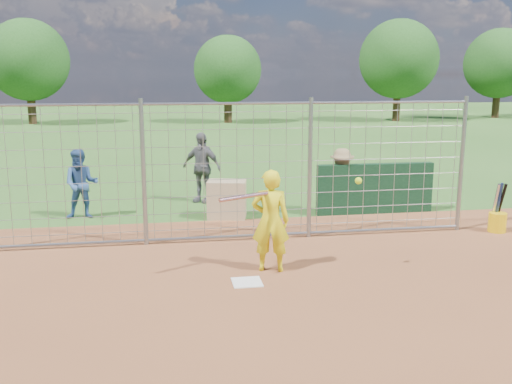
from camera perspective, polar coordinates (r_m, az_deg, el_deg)
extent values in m
plane|color=#2D591E|center=(8.64, -1.11, -8.62)|extent=(100.00, 100.00, 0.00)
plane|color=brown|center=(5.96, 3.27, -18.49)|extent=(18.00, 18.00, 0.00)
cube|color=silver|center=(8.45, -0.91, -9.02)|extent=(0.43, 0.43, 0.02)
cube|color=#11381E|center=(12.72, 11.80, 0.33)|extent=(2.60, 0.20, 1.10)
imported|color=yellow|center=(8.74, 1.46, -2.89)|extent=(0.65, 0.50, 1.60)
imported|color=#2A4B80|center=(12.52, -17.07, 0.77)|extent=(0.73, 0.57, 1.48)
imported|color=#5C5C61|center=(13.60, -5.48, 2.48)|extent=(1.04, 0.87, 1.67)
imported|color=olive|center=(12.54, 8.54, 1.07)|extent=(0.97, 0.62, 1.44)
cube|color=tan|center=(12.10, -2.93, -0.74)|extent=(0.90, 0.70, 0.80)
cylinder|color=silver|center=(8.29, -1.20, -0.46)|extent=(0.79, 0.46, 0.06)
sphere|color=#BFEA18|center=(8.58, 10.21, 1.11)|extent=(0.10, 0.10, 0.10)
cylinder|color=#EAB90C|center=(11.99, 22.98, -2.81)|extent=(0.34, 0.34, 0.38)
cylinder|color=silver|center=(11.93, 22.79, -1.10)|extent=(0.10, 0.29, 0.83)
cylinder|color=navy|center=(11.96, 23.07, -1.08)|extent=(0.07, 0.19, 0.85)
cylinder|color=black|center=(11.99, 23.27, -1.07)|extent=(0.06, 0.31, 0.83)
cylinder|color=gray|center=(10.17, -11.18, 1.84)|extent=(0.08, 0.08, 2.60)
cylinder|color=gray|center=(10.51, 5.40, 2.32)|extent=(0.08, 0.08, 2.60)
cylinder|color=gray|center=(11.63, 19.86, 2.59)|extent=(0.08, 0.08, 2.60)
cylinder|color=gray|center=(10.10, -2.82, 8.84)|extent=(9.00, 0.05, 0.05)
cylinder|color=gray|center=(10.50, -2.69, -4.47)|extent=(9.00, 0.05, 0.05)
cube|color=gray|center=(10.24, -2.75, 1.83)|extent=(9.00, 0.02, 2.50)
cylinder|color=#3F2B19|center=(37.89, -21.54, 8.25)|extent=(0.50, 0.50, 2.52)
sphere|color=#26561E|center=(37.85, -21.84, 12.16)|extent=(4.90, 4.90, 4.90)
cylinder|color=#3F2B19|center=(36.31, -2.82, 8.64)|extent=(0.50, 0.50, 2.16)
sphere|color=#26561E|center=(36.26, -2.85, 12.15)|extent=(4.20, 4.20, 4.20)
cylinder|color=#3F2B19|center=(38.66, 13.89, 8.82)|extent=(0.50, 0.50, 2.59)
sphere|color=#26561E|center=(38.63, 14.08, 12.77)|extent=(5.04, 5.04, 5.04)
cylinder|color=#3F2B19|center=(43.70, 22.89, 8.45)|extent=(0.50, 0.50, 2.45)
sphere|color=#26561E|center=(43.68, 23.16, 11.74)|extent=(4.76, 4.76, 4.76)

